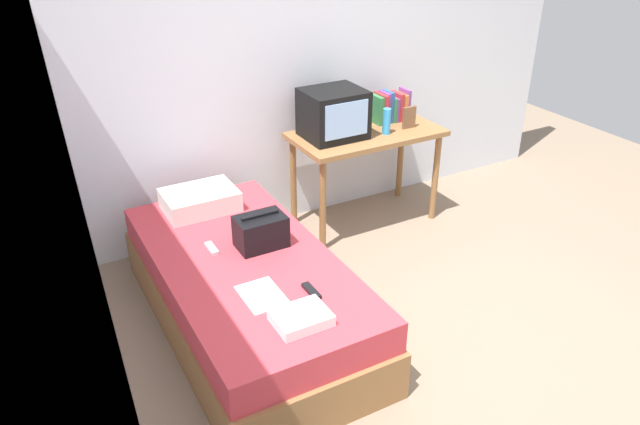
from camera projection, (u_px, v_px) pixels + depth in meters
The scene contains 15 objects.
ground_plane at pixel (436, 353), 3.63m from camera, with size 8.00×8.00×0.00m, color #84705B.
wall_back at pixel (282, 60), 4.56m from camera, with size 5.20×0.10×2.60m, color silver.
wall_left at pixel (19, 253), 2.16m from camera, with size 0.10×4.10×2.60m, color silver.
bed at pixel (247, 292), 3.76m from camera, with size 1.00×2.00×0.49m.
desk at pixel (366, 144), 4.76m from camera, with size 1.16×0.60×0.77m.
tv at pixel (333, 114), 4.54m from camera, with size 0.44×0.39×0.36m.
water_bottle at pixel (387, 121), 4.63m from camera, with size 0.06×0.06×0.20m, color #3399DB.
book_row at pixel (390, 107), 4.88m from camera, with size 0.29×0.17×0.25m.
picture_frame at pixel (409, 117), 4.74m from camera, with size 0.11×0.02×0.17m, color brown.
pillow at pixel (200, 200), 4.16m from camera, with size 0.48×0.35×0.14m, color silver.
handbag at pixel (261, 231), 3.72m from camera, with size 0.30×0.20×0.22m.
magazine at pixel (262, 295), 3.30m from camera, with size 0.21×0.29×0.01m, color white.
remote_dark at pixel (311, 291), 3.32m from camera, with size 0.04×0.16×0.02m, color black.
remote_silver at pixel (212, 248), 3.71m from camera, with size 0.04×0.14×0.02m, color #B7B7BC.
folded_towel at pixel (301, 318), 3.09m from camera, with size 0.28×0.22×0.06m, color white.
Camera 1 is at (-1.96, -2.13, 2.44)m, focal length 34.43 mm.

